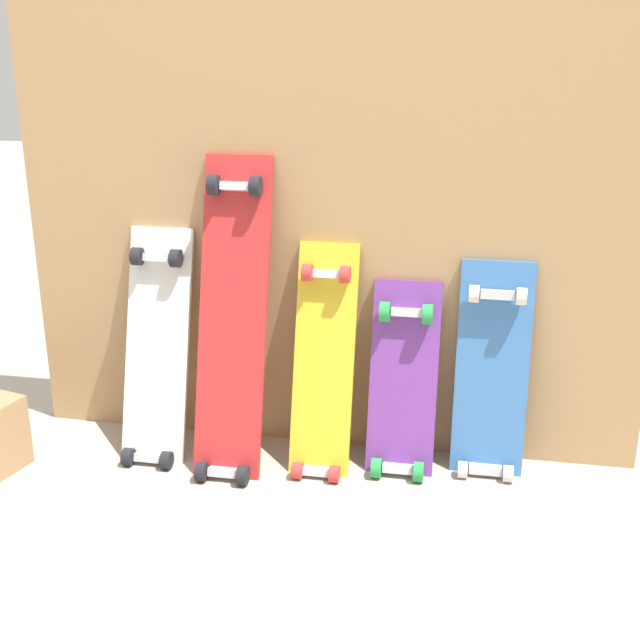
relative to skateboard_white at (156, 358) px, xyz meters
name	(u,v)px	position (x,y,z in m)	size (l,w,h in m)	color
ground_plane	(324,449)	(0.49, 0.08, -0.30)	(12.00, 12.00, 0.00)	#A89E8E
plywood_wall_panel	(329,194)	(0.49, 0.15, 0.48)	(1.84, 0.04, 1.56)	tan
skateboard_white	(156,358)	(0.00, 0.00, 0.00)	(0.19, 0.28, 0.74)	silver
skateboard_red	(232,330)	(0.24, -0.02, 0.11)	(0.20, 0.33, 0.96)	#B22626
skateboard_yellow	(323,372)	(0.50, 0.01, -0.01)	(0.17, 0.26, 0.72)	gold
skateboard_purple	(403,390)	(0.73, 0.03, -0.06)	(0.20, 0.21, 0.62)	#6B338C
skateboard_blue	(491,382)	(0.98, 0.06, -0.03)	(0.21, 0.16, 0.69)	#386BAD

